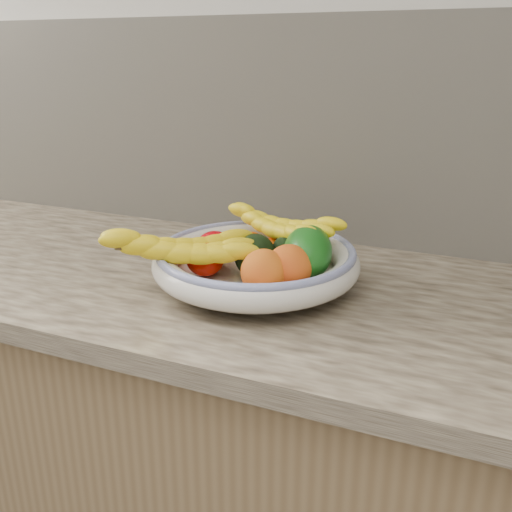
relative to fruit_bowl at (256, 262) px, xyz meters
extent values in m
cube|color=beige|center=(0.00, 0.34, 0.40)|extent=(4.00, 0.10, 2.70)
cube|color=brown|center=(0.00, 0.02, -0.52)|extent=(2.40, 0.62, 0.86)
cube|color=tan|center=(0.00, 0.02, -0.07)|extent=(2.44, 0.66, 0.04)
cube|color=beige|center=(0.00, 0.33, 0.20)|extent=(2.40, 0.02, 0.50)
cylinder|color=silver|center=(0.00, 0.00, -0.04)|extent=(0.13, 0.13, 0.02)
cylinder|color=silver|center=(0.00, 0.00, -0.03)|extent=(0.32, 0.32, 0.01)
torus|color=silver|center=(0.00, 0.00, 0.00)|extent=(0.39, 0.39, 0.05)
torus|color=#354396|center=(0.00, 0.00, 0.02)|extent=(0.37, 0.37, 0.02)
ellipsoid|color=#FF6D05|center=(-0.05, 0.09, 0.01)|extent=(0.05, 0.05, 0.04)
ellipsoid|color=#FD6605|center=(0.02, 0.10, 0.01)|extent=(0.07, 0.07, 0.05)
ellipsoid|color=#F65A05|center=(0.01, 0.08, 0.01)|extent=(0.05, 0.05, 0.04)
ellipsoid|color=#BE010A|center=(-0.09, 0.01, 0.01)|extent=(0.10, 0.10, 0.07)
ellipsoid|color=#BF0E00|center=(-0.08, -0.06, 0.01)|extent=(0.07, 0.07, 0.06)
ellipsoid|color=black|center=(0.00, -0.01, 0.02)|extent=(0.11, 0.13, 0.08)
ellipsoid|color=black|center=(0.05, 0.05, 0.02)|extent=(0.08, 0.10, 0.06)
ellipsoid|color=#0F5310|center=(0.10, 0.01, 0.03)|extent=(0.15, 0.17, 0.12)
ellipsoid|color=orange|center=(0.05, -0.08, 0.02)|extent=(0.09, 0.09, 0.08)
ellipsoid|color=orange|center=(0.08, -0.05, 0.02)|extent=(0.09, 0.09, 0.08)
camera|label=1|loc=(0.39, -0.93, 0.37)|focal=40.00mm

